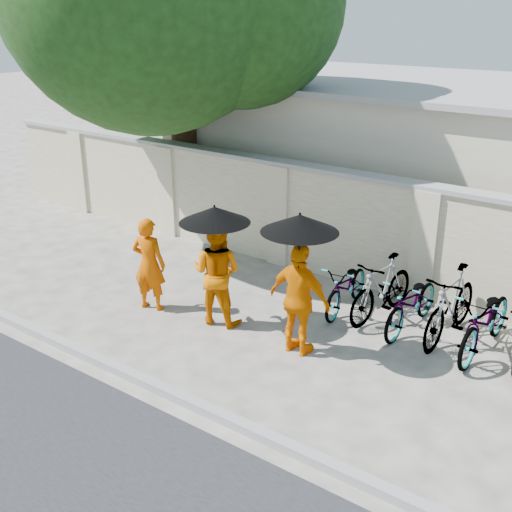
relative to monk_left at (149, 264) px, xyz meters
The scene contains 14 objects.
ground 1.80m from the monk_left, ahead, with size 80.00×80.00×0.00m, color #B0A69B.
kerb 2.52m from the monk_left, 48.13° to the right, with size 40.00×0.16×0.12m, color gray.
compound_wall 4.06m from the monk_left, 50.09° to the left, with size 20.00×0.30×2.00m, color beige.
building_behind 7.83m from the monk_left, 62.47° to the left, with size 14.00×6.00×3.20m, color #C0B199.
monk_left is the anchor object (origin of this frame).
monk_center 1.27m from the monk_left, 13.21° to the left, with size 0.85×0.66×1.74m, color #CF6100.
parasol_center 1.68m from the monk_left, ahead, with size 1.12×1.12×1.01m.
monk_right 2.87m from the monk_left, ahead, with size 1.01×0.42×1.73m, color orange.
parasol_right 3.14m from the monk_left, ahead, with size 1.11×1.11×1.21m.
bike_0 3.36m from the monk_left, 35.12° to the left, with size 0.57×1.63×0.86m, color gray.
bike_1 3.89m from the monk_left, 31.26° to the left, with size 0.50×1.75×1.05m, color gray.
bike_2 4.36m from the monk_left, 25.96° to the left, with size 0.61×1.75×0.92m, color gray.
bike_3 4.92m from the monk_left, 23.67° to the left, with size 0.54×1.90×1.14m, color gray.
bike_4 5.43m from the monk_left, 20.17° to the left, with size 0.68×1.94×1.02m, color gray.
Camera 1 is at (5.76, -6.87, 4.87)m, focal length 45.00 mm.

